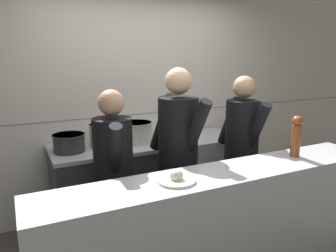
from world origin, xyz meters
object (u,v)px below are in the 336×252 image
oven_range (106,188)px  pepper_mill (296,135)px  plated_dish_main (176,179)px  chef_line (241,149)px  stock_pot (69,142)px  sauce_pot (106,135)px  braising_pot (136,132)px  chef_sous (178,155)px  chef_head_cook (114,174)px

oven_range → pepper_mill: pepper_mill is taller
plated_dish_main → chef_line: (1.08, 0.66, -0.11)m
stock_pot → pepper_mill: pepper_mill is taller
sauce_pot → braising_pot: (0.33, -0.01, -0.01)m
sauce_pot → chef_sous: (0.45, -0.75, -0.07)m
braising_pot → chef_head_cook: size_ratio=0.22×
stock_pot → chef_head_cook: chef_head_cook is taller
braising_pot → chef_head_cook: 0.87m
chef_head_cook → chef_line: 1.33m
pepper_mill → chef_line: (-0.08, 0.60, -0.27)m
pepper_mill → chef_line: chef_line is taller
stock_pot → braising_pot: bearing=1.3°
sauce_pot → braising_pot: sauce_pot is taller
oven_range → chef_head_cook: size_ratio=0.70×
chef_head_cook → plated_dish_main: bearing=-57.0°
oven_range → pepper_mill: 1.97m
plated_dish_main → chef_sous: size_ratio=0.15×
stock_pot → chef_sous: chef_sous is taller
braising_pot → plated_dish_main: size_ratio=1.31×
plated_dish_main → stock_pot: bearing=110.2°
stock_pot → sauce_pot: (0.37, 0.03, 0.03)m
plated_dish_main → pepper_mill: bearing=2.8°
oven_range → chef_line: chef_line is taller
oven_range → braising_pot: (0.35, -0.01, 0.57)m
pepper_mill → chef_sous: size_ratio=0.20×
sauce_pot → plated_dish_main: (0.12, -1.36, -0.02)m
sauce_pot → chef_head_cook: chef_head_cook is taller
stock_pot → chef_sous: 1.09m
oven_range → chef_line: (1.21, -0.70, 0.46)m
sauce_pot → chef_sous: chef_sous is taller
chef_head_cook → chef_sous: (0.59, -0.02, 0.09)m
oven_range → stock_pot: size_ratio=3.48×
sauce_pot → plated_dish_main: size_ratio=1.29×
pepper_mill → chef_line: 0.66m
chef_line → plated_dish_main: bearing=-150.7°
pepper_mill → chef_sous: bearing=146.4°
oven_range → sauce_pot: 0.58m
plated_dish_main → chef_line: chef_line is taller
stock_pot → sauce_pot: 0.37m
braising_pot → stock_pot: bearing=-178.7°
pepper_mill → braising_pot: bearing=126.2°
braising_pot → chef_line: (0.86, -0.69, -0.12)m
chef_sous → chef_line: bearing=-10.4°
oven_range → chef_head_cook: bearing=-99.7°
chef_line → chef_head_cook: bearing=179.0°
sauce_pot → braising_pot: bearing=-2.0°
sauce_pot → plated_dish_main: bearing=-85.1°
oven_range → chef_sous: bearing=-58.1°
plated_dish_main → pepper_mill: size_ratio=0.75×
oven_range → plated_dish_main: size_ratio=4.16×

